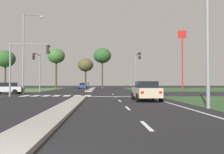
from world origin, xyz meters
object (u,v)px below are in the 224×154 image
(car_beige_third, at_px, (146,91))
(pedestrian_at_median, at_px, (88,85))
(traffic_signal_far_right, at_px, (137,65))
(fastfood_pole_sign, at_px, (182,47))
(treeline_third, at_px, (56,56))
(treeline_fifth, at_px, (102,56))
(street_lamp_near, at_px, (208,2))
(treeline_fourth, at_px, (86,65))
(car_blue_second, at_px, (83,86))
(treeline_second, at_px, (5,59))
(street_lamp_second, at_px, (25,49))
(traffic_signal_far_left, at_px, (38,65))
(car_silver_fourth, at_px, (7,88))
(traffic_signal_near_left, at_px, (25,59))

(car_beige_third, height_order, pedestrian_at_median, pedestrian_at_median)
(traffic_signal_far_right, relative_size, fastfood_pole_sign, 0.47)
(treeline_third, relative_size, treeline_fifth, 1.06)
(street_lamp_near, bearing_deg, pedestrian_at_median, 105.41)
(traffic_signal_far_right, relative_size, treeline_fourth, 0.84)
(car_blue_second, bearing_deg, traffic_signal_far_right, 111.83)
(fastfood_pole_sign, bearing_deg, treeline_second, 176.14)
(car_beige_third, height_order, street_lamp_second, street_lamp_second)
(traffic_signal_far_left, relative_size, treeline_third, 0.61)
(car_beige_third, xyz_separation_m, fastfood_pole_sign, (14.44, 35.52, 8.62))
(treeline_fifth, bearing_deg, treeline_second, 176.52)
(traffic_signal_far_right, relative_size, street_lamp_second, 0.59)
(pedestrian_at_median, relative_size, treeline_second, 0.19)
(street_lamp_near, bearing_deg, car_silver_fourth, 133.18)
(street_lamp_near, relative_size, street_lamp_second, 1.05)
(traffic_signal_near_left, bearing_deg, treeline_second, 113.27)
(traffic_signal_near_left, distance_m, street_lamp_second, 6.50)
(car_silver_fourth, xyz_separation_m, street_lamp_near, (18.22, -19.42, 5.27))
(street_lamp_second, distance_m, pedestrian_at_median, 14.26)
(traffic_signal_far_left, xyz_separation_m, street_lamp_second, (-0.22, -5.80, 1.69))
(traffic_signal_far_left, distance_m, treeline_second, 23.03)
(car_blue_second, relative_size, traffic_signal_far_left, 0.72)
(traffic_signal_far_left, bearing_deg, pedestrian_at_median, 36.17)
(car_silver_fourth, bearing_deg, treeline_fifth, -27.61)
(car_blue_second, xyz_separation_m, street_lamp_second, (-5.38, -30.85, 5.03))
(street_lamp_second, xyz_separation_m, treeline_second, (-11.74, 25.30, 1.05))
(car_beige_third, distance_m, car_silver_fourth, 20.49)
(car_silver_fourth, bearing_deg, car_beige_third, -129.81)
(street_lamp_near, height_order, fastfood_pole_sign, fastfood_pole_sign)
(traffic_signal_far_left, distance_m, treeline_fourth, 22.81)
(treeline_fifth, bearing_deg, car_blue_second, 124.59)
(traffic_signal_near_left, bearing_deg, treeline_fifth, 74.32)
(car_beige_third, bearing_deg, treeline_third, 108.87)
(car_beige_third, relative_size, traffic_signal_near_left, 0.78)
(street_lamp_near, xyz_separation_m, treeline_second, (-27.67, 44.49, 0.80))
(treeline_third, bearing_deg, car_silver_fourth, -92.26)
(street_lamp_near, distance_m, fastfood_pole_sign, 43.63)
(traffic_signal_far_right, xyz_separation_m, pedestrian_at_median, (-7.86, 5.38, -3.02))
(pedestrian_at_median, relative_size, treeline_third, 0.17)
(traffic_signal_far_right, distance_m, pedestrian_at_median, 9.99)
(car_beige_third, relative_size, traffic_signal_far_left, 0.75)
(car_silver_fourth, relative_size, traffic_signal_near_left, 0.72)
(treeline_fifth, bearing_deg, traffic_signal_far_left, -118.62)
(treeline_third, bearing_deg, car_blue_second, 9.69)
(car_blue_second, xyz_separation_m, treeline_fifth, (4.75, -6.89, 6.76))
(car_beige_third, height_order, treeline_fifth, treeline_fifth)
(street_lamp_near, xyz_separation_m, treeline_fourth, (-9.77, 46.97, -0.35))
(car_beige_third, xyz_separation_m, traffic_signal_far_right, (1.97, 18.70, 3.38))
(traffic_signal_near_left, bearing_deg, car_silver_fourth, 122.83)
(street_lamp_second, bearing_deg, car_blue_second, 80.12)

